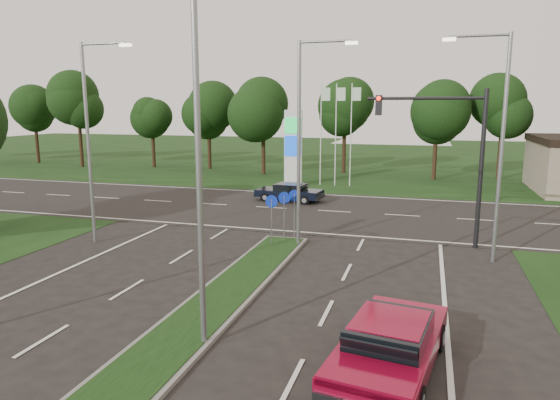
# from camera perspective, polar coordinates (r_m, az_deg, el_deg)

# --- Properties ---
(verge_far) EXTENTS (160.00, 50.00, 0.02)m
(verge_far) POSITION_cam_1_polar(r_m,az_deg,el_deg) (60.84, 10.56, 4.54)
(verge_far) COLOR black
(verge_far) RESTS_ON ground
(cross_road) EXTENTS (160.00, 12.00, 0.02)m
(cross_road) POSITION_cam_1_polar(r_m,az_deg,el_deg) (30.49, 4.37, -1.22)
(cross_road) COLOR black
(cross_road) RESTS_ON ground
(median_kerb) EXTENTS (2.00, 26.00, 0.12)m
(median_kerb) POSITION_cam_1_polar(r_m,az_deg,el_deg) (12.70, -16.19, -18.91)
(median_kerb) COLOR slate
(median_kerb) RESTS_ON ground
(streetlight_median_near) EXTENTS (2.53, 0.22, 9.00)m
(streetlight_median_near) POSITION_cam_1_polar(r_m,az_deg,el_deg) (12.41, -8.48, 5.17)
(streetlight_median_near) COLOR gray
(streetlight_median_near) RESTS_ON ground
(streetlight_median_far) EXTENTS (2.53, 0.22, 9.00)m
(streetlight_median_far) POSITION_cam_1_polar(r_m,az_deg,el_deg) (21.86, 2.68, 7.57)
(streetlight_median_far) COLOR gray
(streetlight_median_far) RESTS_ON ground
(streetlight_left_far) EXTENTS (2.53, 0.22, 9.00)m
(streetlight_left_far) POSITION_cam_1_polar(r_m,az_deg,el_deg) (24.09, -20.75, 7.18)
(streetlight_left_far) COLOR gray
(streetlight_left_far) RESTS_ON ground
(streetlight_right_far) EXTENTS (2.53, 0.22, 9.00)m
(streetlight_right_far) POSITION_cam_1_polar(r_m,az_deg,el_deg) (21.39, 23.57, 6.64)
(streetlight_right_far) COLOR gray
(streetlight_right_far) RESTS_ON ground
(traffic_signal) EXTENTS (5.10, 0.42, 7.00)m
(traffic_signal) POSITION_cam_1_polar(r_m,az_deg,el_deg) (23.27, 18.96, 6.15)
(traffic_signal) COLOR black
(traffic_signal) RESTS_ON ground
(median_signs) EXTENTS (1.16, 1.76, 2.38)m
(median_signs) POSITION_cam_1_polar(r_m,az_deg,el_deg) (22.92, 0.42, -0.76)
(median_signs) COLOR gray
(median_signs) RESTS_ON ground
(gas_pylon) EXTENTS (5.80, 1.26, 8.00)m
(gas_pylon) POSITION_cam_1_polar(r_m,az_deg,el_deg) (39.65, 1.83, 6.20)
(gas_pylon) COLOR silver
(gas_pylon) RESTS_ON ground
(treeline_far) EXTENTS (6.00, 6.00, 9.90)m
(treeline_far) POSITION_cam_1_polar(r_m,az_deg,el_deg) (45.55, 8.94, 11.23)
(treeline_far) COLOR black
(treeline_far) RESTS_ON ground
(red_sedan) EXTENTS (2.74, 5.19, 1.36)m
(red_sedan) POSITION_cam_1_polar(r_m,az_deg,el_deg) (12.54, 12.44, -15.67)
(red_sedan) COLOR maroon
(red_sedan) RESTS_ON ground
(navy_sedan) EXTENTS (4.51, 2.23, 1.20)m
(navy_sedan) POSITION_cam_1_polar(r_m,az_deg,el_deg) (33.30, 1.09, 0.94)
(navy_sedan) COLOR black
(navy_sedan) RESTS_ON ground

